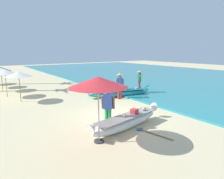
{
  "coord_description": "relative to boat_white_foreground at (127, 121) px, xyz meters",
  "views": [
    {
      "loc": [
        -5.42,
        -7.47,
        3.17
      ],
      "look_at": [
        1.16,
        1.96,
        0.9
      ],
      "focal_mm": 31.74,
      "sensor_mm": 36.0,
      "label": 1
    }
  ],
  "objects": [
    {
      "name": "parasol_row_0",
      "position": [
        -2.77,
        7.22,
        1.46
      ],
      "size": [
        1.6,
        1.6,
        1.91
      ],
      "color": "#8E6B47",
      "rests_on": "ground"
    },
    {
      "name": "boat_white_foreground",
      "position": [
        0.0,
        0.0,
        0.0
      ],
      "size": [
        4.09,
        1.35,
        0.79
      ],
      "color": "white",
      "rests_on": "ground"
    },
    {
      "name": "person_vendor_assistant",
      "position": [
        4.96,
        4.69,
        0.73
      ],
      "size": [
        0.53,
        0.51,
        1.76
      ],
      "color": "#B2383D",
      "rests_on": "ground"
    },
    {
      "name": "patio_umbrella_large",
      "position": [
        -1.65,
        -0.44,
        1.84
      ],
      "size": [
        1.98,
        1.98,
        2.33
      ],
      "color": "#B7B7BC",
      "rests_on": "ground"
    },
    {
      "name": "person_vendor_hatted",
      "position": [
        2.76,
        4.2,
        0.72
      ],
      "size": [
        0.57,
        0.47,
        1.75
      ],
      "color": "#B2383D",
      "rests_on": "ground"
    },
    {
      "name": "boat_cyan_midground",
      "position": [
        3.18,
        4.8,
        -0.04
      ],
      "size": [
        4.66,
        1.83,
        0.74
      ],
      "color": "#33B2BC",
      "rests_on": "ground"
    },
    {
      "name": "parasol_row_1",
      "position": [
        -3.29,
        9.17,
        1.46
      ],
      "size": [
        1.6,
        1.6,
        1.91
      ],
      "color": "#8E6B47",
      "rests_on": "ground"
    },
    {
      "name": "paddle",
      "position": [
        0.36,
        -0.92,
        -0.26
      ],
      "size": [
        0.52,
        1.59,
        0.05
      ],
      "color": "#8E6B47",
      "rests_on": "ground"
    },
    {
      "name": "parasol_row_2",
      "position": [
        -3.28,
        11.7,
        1.46
      ],
      "size": [
        1.6,
        1.6,
        1.91
      ],
      "color": "#8E6B47",
      "rests_on": "ground"
    },
    {
      "name": "ground_plane",
      "position": [
        0.42,
        1.44,
        -0.29
      ],
      "size": [
        80.0,
        80.0,
        0.0
      ],
      "primitive_type": "plane",
      "color": "beige"
    },
    {
      "name": "sea",
      "position": [
        15.25,
        9.44,
        -0.24
      ],
      "size": [
        24.0,
        56.0,
        0.1
      ],
      "primitive_type": "cube",
      "color": "teal",
      "rests_on": "ground"
    },
    {
      "name": "person_tourist_customer",
      "position": [
        -0.7,
        0.41,
        0.67
      ],
      "size": [
        0.54,
        0.52,
        1.71
      ],
      "color": "green",
      "rests_on": "ground"
    }
  ]
}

